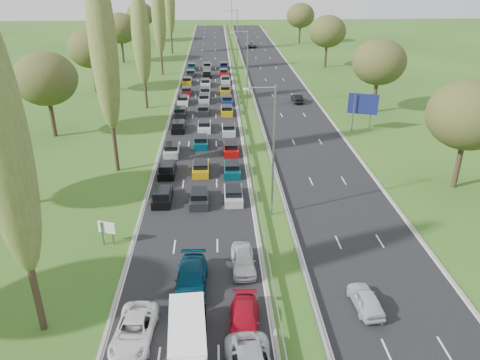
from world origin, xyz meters
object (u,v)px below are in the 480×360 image
object	(u,v)px
near_car_2	(134,330)
info_sign	(107,230)
white_van_rear	(188,333)
direction_sign	(363,106)

from	to	relation	value
near_car_2	info_sign	size ratio (longest dim) A/B	2.38
white_van_rear	direction_sign	bearing A→B (deg)	57.46
white_van_rear	direction_sign	size ratio (longest dim) A/B	1.03
info_sign	direction_sign	xyz separation A→B (m)	(28.80, 27.46, 2.20)
white_van_rear	info_sign	distance (m)	13.72
near_car_2	white_van_rear	bearing A→B (deg)	-9.87
info_sign	direction_sign	bearing A→B (deg)	43.64
near_car_2	direction_sign	distance (m)	45.89
info_sign	direction_sign	world-z (taller)	direction_sign
near_car_2	info_sign	xyz separation A→B (m)	(-3.80, 10.92, 0.66)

